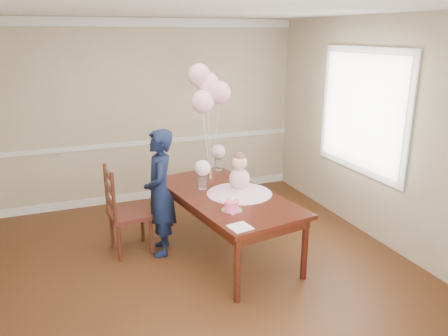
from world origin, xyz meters
The scene contains 49 objects.
floor centered at (0.00, 0.00, 0.00)m, with size 4.50×5.00×0.00m, color #331A0C.
ceiling centered at (0.00, 0.00, 2.70)m, with size 4.50×5.00×0.02m, color silver.
wall_back centered at (0.00, 2.50, 1.35)m, with size 4.50×0.02×2.70m, color tan.
wall_front centered at (0.00, -2.50, 1.35)m, with size 4.50×0.02×2.70m, color tan.
wall_right centered at (2.25, 0.00, 1.35)m, with size 0.02×5.00×2.70m, color tan.
chair_rail_trim centered at (0.00, 2.49, 0.90)m, with size 4.50×0.02×0.07m, color silver.
crown_molding centered at (0.00, 2.49, 2.63)m, with size 4.50×0.02×0.12m, color silver.
baseboard_trim centered at (0.00, 2.49, 0.06)m, with size 4.50×0.02×0.12m, color silver.
window_frame centered at (2.23, 0.50, 1.55)m, with size 0.02×1.66×1.56m, color silver.
window_blinds centered at (2.21, 0.50, 1.55)m, with size 0.01×1.50×1.40m, color silver.
dining_table_top centered at (0.36, 0.41, 0.71)m, with size 0.98×1.96×0.05m, color black.
table_apron centered at (0.36, 0.41, 0.64)m, with size 0.88×1.86×0.10m, color black.
table_leg_fl centered at (0.10, -0.55, 0.34)m, with size 0.07×0.07×0.69m, color black.
table_leg_fr centered at (0.91, -0.42, 0.34)m, with size 0.07×0.07×0.69m, color black.
table_leg_bl centered at (-0.19, 1.23, 0.34)m, with size 0.07×0.07×0.69m, color black.
table_leg_br centered at (0.62, 1.36, 0.34)m, with size 0.07×0.07×0.69m, color black.
baby_skirt centered at (0.51, 0.38, 0.78)m, with size 0.75×0.75×0.10m, color #E6A9CC.
baby_torso centered at (0.51, 0.38, 0.91)m, with size 0.24×0.24×0.24m, color #ED96C8.
baby_head centered at (0.51, 0.38, 1.10)m, with size 0.17×0.17×0.17m, color #DEAC99.
baby_hair centered at (0.51, 0.38, 1.16)m, with size 0.12×0.12×0.12m, color brown.
cake_platter centered at (0.24, -0.06, 0.74)m, with size 0.22×0.22×0.01m, color silver.
birthday_cake centered at (0.24, -0.06, 0.79)m, with size 0.15×0.15×0.10m, color #FA4F85.
cake_flower_a centered at (0.24, -0.06, 0.86)m, with size 0.03×0.03×0.03m, color white.
cake_flower_b centered at (0.26, -0.04, 0.86)m, with size 0.03×0.03×0.03m, color white.
rose_vase_near centered at (0.17, 0.67, 0.81)m, with size 0.10×0.10×0.16m, color white.
roses_near centered at (0.17, 0.67, 0.99)m, with size 0.19×0.19×0.19m, color silver.
rose_vase_far centered at (0.60, 1.29, 0.81)m, with size 0.10×0.10×0.16m, color white.
roses_far centered at (0.60, 1.29, 0.99)m, with size 0.19×0.19×0.19m, color silver.
napkin centered at (0.15, -0.47, 0.74)m, with size 0.20×0.20×0.01m, color white.
balloon_weight centered at (0.37, 0.95, 0.75)m, with size 0.04×0.04×0.02m, color #BBBBC0.
balloon_a centered at (0.28, 0.94, 1.72)m, with size 0.27×0.27×0.27m, color #F9B0D3.
balloon_b centered at (0.48, 0.92, 1.81)m, with size 0.27×0.27×0.27m, color #E19FB4.
balloon_c centered at (0.38, 1.05, 1.91)m, with size 0.27×0.27×0.27m, color #FFB4CF.
balloon_d centered at (0.28, 1.06, 2.01)m, with size 0.27×0.27×0.27m, color #E09FB5.
balloon_ribbon_a centered at (0.32, 0.95, 1.16)m, with size 0.00×0.00×0.82m, color white.
balloon_ribbon_b centered at (0.42, 0.94, 1.21)m, with size 0.00×0.00×0.92m, color white.
balloon_ribbon_c centered at (0.37, 1.00, 1.26)m, with size 0.00×0.00×1.02m, color white.
balloon_ribbon_d centered at (0.32, 1.01, 1.30)m, with size 0.00×0.00×1.12m, color white.
dining_chair_seat centered at (-0.67, 0.86, 0.47)m, with size 0.46×0.46×0.05m, color #3D1510.
chair_leg_fl centered at (-0.84, 0.65, 0.22)m, with size 0.04×0.04×0.45m, color #3E1611.
chair_leg_fr centered at (-0.46, 0.69, 0.22)m, with size 0.04×0.04×0.45m, color #3C1810.
chair_leg_bl centered at (-0.87, 1.03, 0.22)m, with size 0.04×0.04×0.45m, color #3D1B10.
chair_leg_br centered at (-0.50, 1.06, 0.22)m, with size 0.04×0.04×0.45m, color #351B0E.
chair_back_post_l centered at (-0.86, 0.65, 0.77)m, with size 0.04×0.04×0.58m, color #35160E.
chair_back_post_r centered at (-0.89, 1.03, 0.77)m, with size 0.04×0.04×0.58m, color #3D2210.
chair_slat_low centered at (-0.87, 0.84, 0.65)m, with size 0.03×0.42×0.05m, color #33130E.
chair_slat_mid centered at (-0.87, 0.84, 0.81)m, with size 0.03×0.42×0.05m, color #34170E.
chair_slat_top centered at (-0.87, 0.84, 0.98)m, with size 0.03×0.42×0.05m, color #371B0F.
woman centered at (-0.33, 0.71, 0.74)m, with size 0.54×0.36×1.48m, color #0E1732.
Camera 1 is at (-1.35, -3.91, 2.49)m, focal length 35.00 mm.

